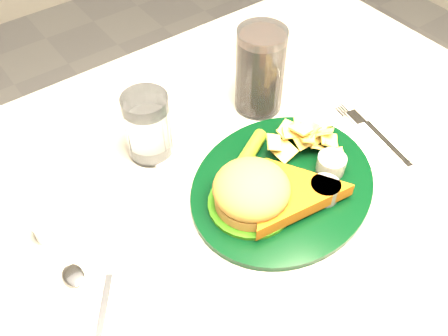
# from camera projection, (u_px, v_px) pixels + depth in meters

# --- Properties ---
(table) EXTENTS (1.20, 0.80, 0.75)m
(table) POSITION_uv_depth(u_px,v_px,m) (221.00, 303.00, 1.06)
(table) COLOR #AEA99D
(table) RESTS_ON ground
(dinner_plate) EXTENTS (0.39, 0.35, 0.07)m
(dinner_plate) POSITION_uv_depth(u_px,v_px,m) (285.00, 172.00, 0.75)
(dinner_plate) COLOR black
(dinner_plate) RESTS_ON table
(water_glass) EXTENTS (0.09, 0.09, 0.12)m
(water_glass) POSITION_uv_depth(u_px,v_px,m) (148.00, 126.00, 0.79)
(water_glass) COLOR white
(water_glass) RESTS_ON table
(cola_glass) EXTENTS (0.10, 0.10, 0.16)m
(cola_glass) POSITION_uv_depth(u_px,v_px,m) (260.00, 71.00, 0.85)
(cola_glass) COLOR black
(cola_glass) RESTS_ON table
(fork_napkin) EXTENTS (0.14, 0.17, 0.01)m
(fork_napkin) POSITION_uv_depth(u_px,v_px,m) (383.00, 140.00, 0.84)
(fork_napkin) COLOR white
(fork_napkin) RESTS_ON table
(spoon) EXTENTS (0.11, 0.13, 0.01)m
(spoon) POSITION_uv_depth(u_px,v_px,m) (103.00, 308.00, 0.64)
(spoon) COLOR silver
(spoon) RESTS_ON table
(ramekin) EXTENTS (0.05, 0.05, 0.03)m
(ramekin) POSITION_uv_depth(u_px,v_px,m) (49.00, 229.00, 0.71)
(ramekin) COLOR white
(ramekin) RESTS_ON table
(wrapped_straw) EXTENTS (0.18, 0.09, 0.01)m
(wrapped_straw) POSITION_uv_depth(u_px,v_px,m) (194.00, 140.00, 0.85)
(wrapped_straw) COLOR white
(wrapped_straw) RESTS_ON table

